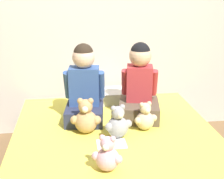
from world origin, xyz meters
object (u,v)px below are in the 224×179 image
(bed, at_px, (117,163))
(sign_card, at_px, (112,144))
(teddy_bear_between_children, at_px, (118,124))
(teddy_bear_at_foot_of_bed, at_px, (108,156))
(child_on_right, at_px, (139,87))
(pillow_at_headboard, at_px, (106,96))
(teddy_bear_held_by_right_child, at_px, (145,118))
(child_on_left, at_px, (84,88))
(teddy_bear_held_by_left_child, at_px, (86,118))

(bed, xyz_separation_m, sign_card, (-0.05, -0.08, 0.21))
(teddy_bear_between_children, xyz_separation_m, teddy_bear_at_foot_of_bed, (-0.13, -0.42, -0.01))
(teddy_bear_between_children, height_order, sign_card, teddy_bear_between_children)
(bed, xyz_separation_m, child_on_right, (0.24, 0.39, 0.46))
(bed, relative_size, sign_card, 8.92)
(child_on_right, distance_m, teddy_bear_at_foot_of_bed, 0.87)
(child_on_right, xyz_separation_m, pillow_at_headboard, (-0.24, 0.39, -0.21))
(teddy_bear_held_by_right_child, relative_size, teddy_bear_at_foot_of_bed, 0.98)
(bed, distance_m, child_on_left, 0.65)
(child_on_left, distance_m, child_on_right, 0.46)
(teddy_bear_at_foot_of_bed, bearing_deg, pillow_at_headboard, 107.92)
(child_on_right, bearing_deg, pillow_at_headboard, 133.53)
(child_on_left, relative_size, sign_card, 3.04)
(child_on_left, relative_size, teddy_bear_between_children, 2.52)
(teddy_bear_held_by_left_child, relative_size, teddy_bear_between_children, 1.10)
(teddy_bear_held_by_right_child, bearing_deg, sign_card, -159.10)
(pillow_at_headboard, bearing_deg, child_on_right, -57.98)
(teddy_bear_between_children, bearing_deg, sign_card, -135.77)
(child_on_right, height_order, teddy_bear_held_by_right_child, child_on_right)
(teddy_bear_held_by_left_child, height_order, pillow_at_headboard, teddy_bear_held_by_left_child)
(teddy_bear_between_children, height_order, teddy_bear_at_foot_of_bed, teddy_bear_between_children)
(child_on_right, height_order, sign_card, child_on_right)
(child_on_right, distance_m, teddy_bear_between_children, 0.45)
(pillow_at_headboard, distance_m, sign_card, 0.85)
(teddy_bear_at_foot_of_bed, bearing_deg, bed, 96.82)
(teddy_bear_between_children, distance_m, sign_card, 0.16)
(bed, distance_m, pillow_at_headboard, 0.81)
(teddy_bear_between_children, xyz_separation_m, pillow_at_headboard, (-0.01, 0.74, -0.05))
(pillow_at_headboard, bearing_deg, sign_card, -93.62)
(bed, height_order, teddy_bear_between_children, teddy_bear_between_children)
(bed, height_order, pillow_at_headboard, pillow_at_headboard)
(teddy_bear_held_by_left_child, bearing_deg, bed, -23.59)
(teddy_bear_held_by_right_child, distance_m, pillow_at_headboard, 0.69)
(child_on_right, height_order, teddy_bear_at_foot_of_bed, child_on_right)
(bed, height_order, teddy_bear_held_by_right_child, teddy_bear_held_by_right_child)
(teddy_bear_between_children, distance_m, teddy_bear_at_foot_of_bed, 0.44)
(teddy_bear_held_by_right_child, bearing_deg, teddy_bear_between_children, -170.86)
(teddy_bear_held_by_right_child, relative_size, teddy_bear_between_children, 0.90)
(teddy_bear_held_by_left_child, relative_size, teddy_bear_at_foot_of_bed, 1.20)
(pillow_at_headboard, bearing_deg, teddy_bear_at_foot_of_bed, -95.84)
(teddy_bear_between_children, relative_size, teddy_bear_at_foot_of_bed, 1.09)
(sign_card, bearing_deg, pillow_at_headboard, 86.38)
(child_on_left, height_order, pillow_at_headboard, child_on_left)
(child_on_left, distance_m, teddy_bear_between_children, 0.45)
(bed, xyz_separation_m, child_on_left, (-0.22, 0.39, 0.48))
(teddy_bear_at_foot_of_bed, distance_m, pillow_at_headboard, 1.17)
(child_on_right, distance_m, teddy_bear_held_by_left_child, 0.55)
(teddy_bear_held_by_left_child, height_order, teddy_bear_at_foot_of_bed, teddy_bear_held_by_left_child)
(teddy_bear_at_foot_of_bed, relative_size, sign_card, 1.11)
(teddy_bear_held_by_left_child, xyz_separation_m, pillow_at_headboard, (0.22, 0.64, -0.06))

